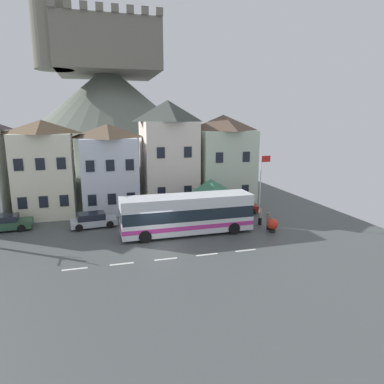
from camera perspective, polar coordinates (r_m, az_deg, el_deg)
name	(u,v)px	position (r m, az deg, el deg)	size (l,w,h in m)	color
ground_plane	(159,246)	(26.69, -5.52, -8.93)	(40.00, 60.00, 0.07)	#474D4D
townhouse_01	(45,168)	(36.91, -23.29, 3.62)	(5.43, 5.42, 9.45)	silver
townhouse_02	(109,168)	(37.07, -13.62, 3.96)	(5.56, 6.33, 9.01)	silver
townhouse_03	(168,154)	(37.57, -3.96, 6.27)	(5.54, 6.15, 11.48)	silver
townhouse_04	(223,159)	(39.40, 5.14, 5.42)	(6.06, 6.14, 9.98)	beige
hilltop_castle	(110,121)	(55.19, -13.52, 11.44)	(41.67, 41.67, 24.32)	slate
transit_bus	(187,215)	(28.74, -0.82, -3.78)	(11.11, 2.87, 3.30)	silver
bus_shelter	(211,187)	(32.64, 3.14, 0.84)	(3.60, 3.60, 3.97)	#473D33
parked_car_00	(93,220)	(32.04, -16.18, -4.51)	(4.12, 2.20, 1.30)	silver
parked_car_01	(3,223)	(34.07, -28.95, -4.55)	(4.59, 2.12, 1.32)	#2C5138
parked_car_02	(236,207)	(35.50, 7.29, -2.42)	(4.52, 2.23, 1.43)	maroon
pedestrian_00	(268,219)	(30.67, 12.61, -4.48)	(0.35, 0.35, 1.59)	black
pedestrian_01	(260,216)	(31.92, 11.28, -3.96)	(0.34, 0.37, 1.56)	black
pedestrian_02	(226,213)	(32.45, 5.77, -3.54)	(0.33, 0.28, 1.54)	black
public_bench	(191,209)	(35.17, -0.16, -2.83)	(1.67, 0.48, 0.87)	#473828
flagpole	(261,184)	(32.13, 11.45, 1.40)	(0.95, 0.10, 6.31)	silver
harbour_buoy	(272,225)	(30.17, 13.24, -5.31)	(0.94, 0.94, 1.19)	black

